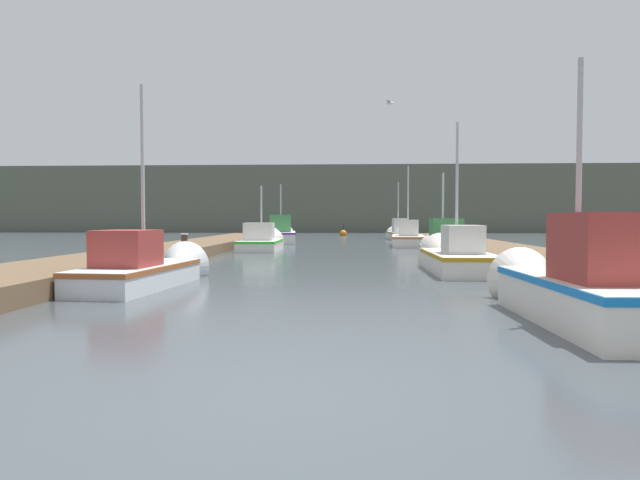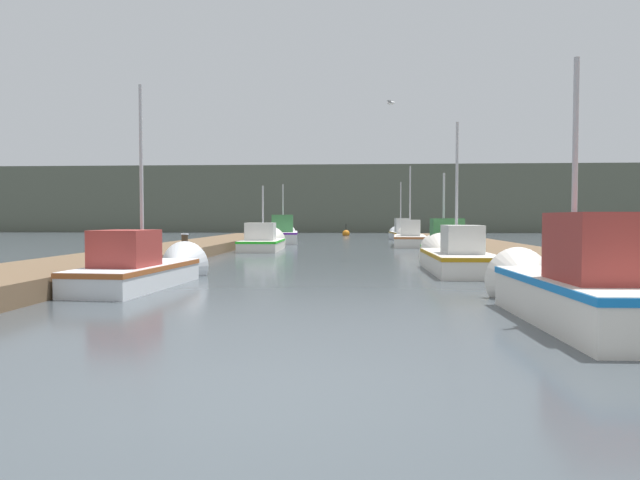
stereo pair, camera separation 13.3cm
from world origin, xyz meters
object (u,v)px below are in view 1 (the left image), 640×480
(mooring_piling_0, at_px, (452,239))
(mooring_piling_2, at_px, (406,230))
(mooring_piling_3, at_px, (407,229))
(seagull_lead, at_px, (390,103))
(fishing_boat_3, at_px, (442,248))
(fishing_boat_2, at_px, (454,257))
(fishing_boat_4, at_px, (263,242))
(mooring_piling_1, at_px, (184,249))
(fishing_boat_5, at_px, (408,238))
(fishing_boat_0, at_px, (574,286))
(fishing_boat_7, at_px, (398,233))
(fishing_boat_1, at_px, (148,268))
(fishing_boat_6, at_px, (281,234))
(channel_buoy, at_px, (343,234))

(mooring_piling_0, bearing_deg, mooring_piling_2, 89.62)
(mooring_piling_3, distance_m, seagull_lead, 24.61)
(fishing_boat_3, xyz_separation_m, seagull_lead, (-1.93, -0.21, 5.24))
(mooring_piling_2, xyz_separation_m, mooring_piling_3, (-0.02, -0.56, 0.09))
(fishing_boat_2, relative_size, mooring_piling_0, 4.30)
(mooring_piling_0, bearing_deg, fishing_boat_4, 161.86)
(fishing_boat_2, height_order, mooring_piling_1, fishing_boat_2)
(mooring_piling_1, bearing_deg, mooring_piling_2, 70.38)
(fishing_boat_5, bearing_deg, mooring_piling_1, -117.85)
(fishing_boat_3, xyz_separation_m, fishing_boat_4, (-7.55, 5.90, -0.06))
(fishing_boat_0, relative_size, fishing_boat_2, 0.91)
(mooring_piling_0, xyz_separation_m, mooring_piling_2, (0.14, 21.14, -0.03))
(fishing_boat_7, bearing_deg, mooring_piling_0, -88.79)
(fishing_boat_5, xyz_separation_m, seagull_lead, (-1.72, -10.67, 5.26))
(fishing_boat_0, bearing_deg, seagull_lead, 97.04)
(fishing_boat_0, xyz_separation_m, mooring_piling_1, (-8.62, 9.47, 0.00))
(fishing_boat_0, height_order, fishing_boat_7, fishing_boat_7)
(mooring_piling_0, relative_size, mooring_piling_1, 1.23)
(fishing_boat_0, relative_size, fishing_boat_1, 1.00)
(fishing_boat_6, distance_m, mooring_piling_0, 14.03)
(fishing_boat_7, relative_size, mooring_piling_2, 4.15)
(fishing_boat_4, height_order, fishing_boat_7, fishing_boat_7)
(fishing_boat_1, height_order, mooring_piling_3, fishing_boat_1)
(fishing_boat_6, xyz_separation_m, channel_buoy, (3.70, 13.58, -0.32))
(fishing_boat_0, distance_m, fishing_boat_4, 19.89)
(mooring_piling_0, bearing_deg, fishing_boat_1, -126.87)
(fishing_boat_5, bearing_deg, fishing_boat_1, -107.68)
(fishing_boat_4, xyz_separation_m, mooring_piling_1, (-1.14, -8.96, 0.14))
(fishing_boat_0, xyz_separation_m, fishing_boat_6, (-7.63, 26.73, -0.01))
(fishing_boat_6, bearing_deg, fishing_boat_7, 28.90)
(fishing_boat_5, xyz_separation_m, channel_buoy, (-3.77, 17.32, -0.23))
(fishing_boat_0, height_order, fishing_boat_4, fishing_boat_0)
(fishing_boat_7, distance_m, channel_buoy, 9.15)
(fishing_boat_1, height_order, fishing_boat_6, fishing_boat_1)
(fishing_boat_7, distance_m, mooring_piling_0, 16.45)
(fishing_boat_5, xyz_separation_m, mooring_piling_2, (1.27, 13.81, 0.19))
(fishing_boat_3, distance_m, mooring_piling_1, 9.21)
(fishing_boat_0, relative_size, mooring_piling_3, 3.60)
(fishing_boat_0, distance_m, fishing_boat_7, 32.08)
(fishing_boat_4, height_order, mooring_piling_1, fishing_boat_4)
(fishing_boat_1, xyz_separation_m, fishing_boat_7, (7.87, 28.15, 0.06))
(fishing_boat_5, relative_size, fishing_boat_7, 1.25)
(fishing_boat_3, bearing_deg, fishing_boat_5, 92.87)
(fishing_boat_0, relative_size, fishing_boat_7, 1.00)
(fishing_boat_5, bearing_deg, fishing_boat_4, -143.92)
(fishing_boat_3, bearing_deg, mooring_piling_2, 89.19)
(fishing_boat_2, relative_size, fishing_boat_6, 0.84)
(fishing_boat_0, bearing_deg, fishing_boat_1, 151.69)
(fishing_boat_4, xyz_separation_m, seagull_lead, (5.61, -6.11, 5.30))
(fishing_boat_0, bearing_deg, mooring_piling_2, 86.66)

